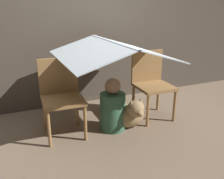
% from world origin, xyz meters
% --- Properties ---
extents(ground_plane, '(8.80, 8.80, 0.00)m').
position_xyz_m(ground_plane, '(0.00, 0.00, 0.00)').
color(ground_plane, '#7A6651').
extents(wall_back, '(7.00, 0.05, 2.50)m').
position_xyz_m(wall_back, '(0.00, 1.07, 1.25)').
color(wall_back, '#4C4238').
rests_on(wall_back, ground_plane).
extents(chair_left, '(0.46, 0.46, 0.85)m').
position_xyz_m(chair_left, '(-0.57, 0.23, 0.47)').
color(chair_left, olive).
rests_on(chair_left, ground_plane).
extents(chair_right, '(0.45, 0.45, 0.85)m').
position_xyz_m(chair_right, '(0.58, 0.23, 0.47)').
color(chair_right, olive).
rests_on(chair_right, ground_plane).
extents(sheet_canopy, '(1.16, 1.22, 0.18)m').
position_xyz_m(sheet_canopy, '(0.00, 0.16, 0.94)').
color(sheet_canopy, silver).
extents(person_front, '(0.29, 0.29, 0.62)m').
position_xyz_m(person_front, '(-0.02, 0.08, 0.26)').
color(person_front, '#38664C').
rests_on(person_front, ground_plane).
extents(dog, '(0.39, 0.41, 0.41)m').
position_xyz_m(dog, '(0.18, 0.02, 0.19)').
color(dog, '#9E7F56').
rests_on(dog, ground_plane).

